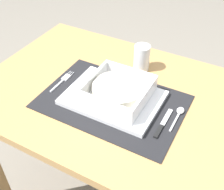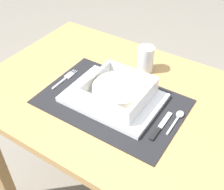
{
  "view_description": "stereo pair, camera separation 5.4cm",
  "coord_description": "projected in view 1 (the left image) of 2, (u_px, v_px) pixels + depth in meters",
  "views": [
    {
      "loc": [
        0.34,
        -0.67,
        1.36
      ],
      "look_at": [
        -0.01,
        -0.05,
        0.74
      ],
      "focal_mm": 46.19,
      "sensor_mm": 36.0,
      "label": 1
    },
    {
      "loc": [
        0.38,
        -0.65,
        1.36
      ],
      "look_at": [
        -0.01,
        -0.05,
        0.74
      ],
      "focal_mm": 46.19,
      "sensor_mm": 36.0,
      "label": 2
    }
  ],
  "objects": [
    {
      "name": "drinking_glass",
      "position": [
        142.0,
        59.0,
        1.08
      ],
      "size": [
        0.06,
        0.06,
        0.1
      ],
      "color": "white",
      "rests_on": "dining_table"
    },
    {
      "name": "serving_plate",
      "position": [
        113.0,
        98.0,
        0.96
      ],
      "size": [
        0.31,
        0.22,
        0.02
      ],
      "primitive_type": "cube",
      "color": "white",
      "rests_on": "placemat"
    },
    {
      "name": "dining_table",
      "position": [
        119.0,
        116.0,
        1.06
      ],
      "size": [
        1.0,
        0.67,
        0.71
      ],
      "color": "#B2844C",
      "rests_on": "ground"
    },
    {
      "name": "porridge_bowl",
      "position": [
        118.0,
        91.0,
        0.94
      ],
      "size": [
        0.2,
        0.2,
        0.06
      ],
      "color": "white",
      "rests_on": "serving_plate"
    },
    {
      "name": "placemat",
      "position": [
        112.0,
        101.0,
        0.96
      ],
      "size": [
        0.47,
        0.32,
        0.0
      ],
      "primitive_type": "cube",
      "color": "black",
      "rests_on": "dining_table"
    },
    {
      "name": "fork",
      "position": [
        63.0,
        80.0,
        1.04
      ],
      "size": [
        0.02,
        0.13,
        0.0
      ],
      "rotation": [
        0.0,
        0.0,
        0.01
      ],
      "color": "silver",
      "rests_on": "placemat"
    },
    {
      "name": "spoon",
      "position": [
        179.0,
        113.0,
        0.91
      ],
      "size": [
        0.02,
        0.11,
        0.01
      ],
      "rotation": [
        0.0,
        0.0,
        -0.04
      ],
      "color": "silver",
      "rests_on": "placemat"
    },
    {
      "name": "butter_knife",
      "position": [
        162.0,
        125.0,
        0.87
      ],
      "size": [
        0.01,
        0.13,
        0.01
      ],
      "rotation": [
        0.0,
        0.0,
        0.07
      ],
      "color": "black",
      "rests_on": "placemat"
    }
  ]
}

